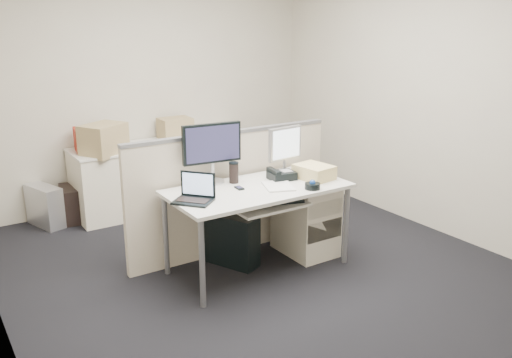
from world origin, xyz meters
TOP-DOWN VIEW (x-y plane):
  - floor at (0.00, 0.00)m, footprint 4.00×4.50m
  - wall_back at (0.00, 2.25)m, footprint 4.00×0.02m
  - wall_right at (2.00, 0.00)m, footprint 0.02×4.50m
  - desk at (0.00, 0.00)m, footprint 1.50×0.75m
  - keyboard_tray at (0.00, -0.18)m, footprint 0.62×0.32m
  - drawer_pedestal at (0.55, 0.05)m, footprint 0.40×0.55m
  - cubicle_partition at (0.00, 0.45)m, footprint 2.00×0.06m
  - back_counter at (0.00, 1.93)m, footprint 2.00×0.60m
  - monitor_main at (-0.25, 0.32)m, footprint 0.53×0.25m
  - monitor_small at (0.40, 0.18)m, footprint 0.37×0.21m
  - laptop at (-0.62, -0.05)m, footprint 0.35×0.35m
  - trackball at (0.35, -0.28)m, footprint 0.13×0.13m
  - desk_phone at (0.30, 0.08)m, footprint 0.24×0.21m
  - paper_stack at (0.15, -0.08)m, footprint 0.31×0.35m
  - sticky_pad at (0.18, 0.00)m, footprint 0.10×0.10m
  - travel_mug at (-0.10, 0.22)m, footprint 0.09×0.09m
  - banana at (0.28, 0.10)m, footprint 0.15×0.13m
  - cellphone at (-0.15, 0.05)m, footprint 0.06×0.10m
  - manila_folders at (0.55, -0.05)m, footprint 0.29×0.35m
  - keyboard at (0.05, -0.14)m, footprint 0.53×0.32m
  - pc_tower_desk at (-0.15, 0.20)m, footprint 0.38×0.53m
  - pc_tower_spare_dark at (-1.05, 2.03)m, footprint 0.22×0.42m
  - pc_tower_spare_silver at (-1.30, 2.03)m, footprint 0.31×0.49m
  - cardboard_box_left at (-0.70, 1.81)m, footprint 0.53×0.49m
  - cardboard_box_right at (0.21, 2.05)m, footprint 0.36×0.28m
  - red_binder at (-0.90, 2.03)m, footprint 0.11×0.28m

SIDE VIEW (x-z plane):
  - floor at x=0.00m, z-range -0.01..0.00m
  - pc_tower_spare_dark at x=-1.05m, z-range 0.00..0.37m
  - pc_tower_spare_silver at x=-1.30m, z-range 0.00..0.42m
  - pc_tower_desk at x=-0.15m, z-range 0.00..0.46m
  - drawer_pedestal at x=0.55m, z-range 0.00..0.65m
  - back_counter at x=0.00m, z-range 0.00..0.72m
  - cubicle_partition at x=0.00m, z-range 0.00..1.10m
  - keyboard_tray at x=0.00m, z-range 0.61..0.63m
  - keyboard at x=0.05m, z-range 0.63..0.66m
  - desk at x=0.00m, z-range 0.30..1.03m
  - sticky_pad at x=0.18m, z-range 0.73..0.74m
  - paper_stack at x=0.15m, z-range 0.73..0.74m
  - cellphone at x=-0.15m, z-range 0.73..0.74m
  - banana at x=0.28m, z-range 0.73..0.77m
  - trackball at x=0.35m, z-range 0.73..0.78m
  - desk_phone at x=0.30m, z-range 0.73..0.80m
  - manila_folders at x=0.55m, z-range 0.73..0.85m
  - travel_mug at x=-0.10m, z-range 0.73..0.90m
  - laptop at x=-0.62m, z-range 0.73..0.94m
  - cardboard_box_right at x=0.21m, z-range 0.72..0.98m
  - red_binder at x=-0.90m, z-range 0.72..0.98m
  - cardboard_box_left at x=-0.70m, z-range 0.72..1.04m
  - monitor_small at x=0.40m, z-range 0.73..1.16m
  - monitor_main at x=-0.25m, z-range 0.73..1.24m
  - wall_back at x=0.00m, z-range 0.00..2.70m
  - wall_right at x=2.00m, z-range 0.00..2.70m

